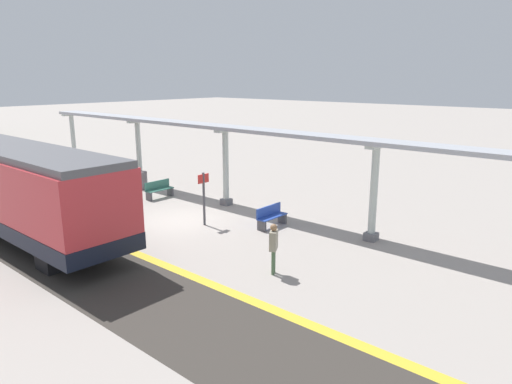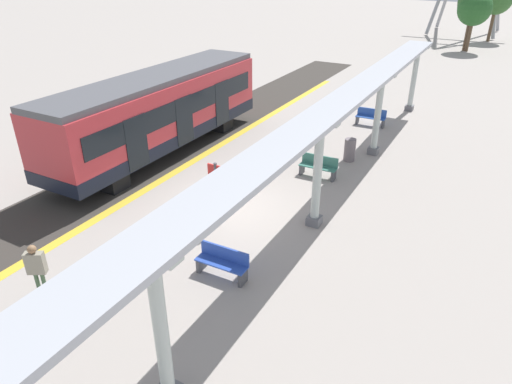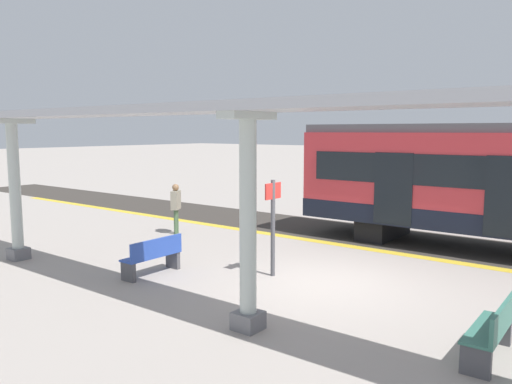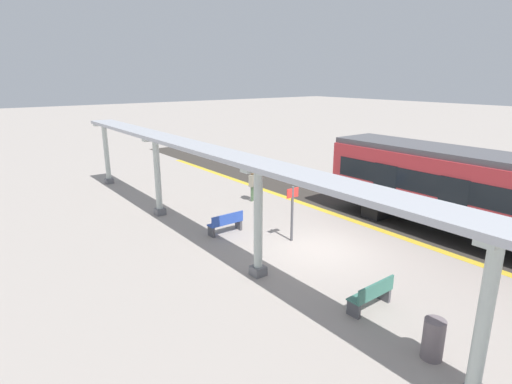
{
  "view_description": "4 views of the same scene",
  "coord_description": "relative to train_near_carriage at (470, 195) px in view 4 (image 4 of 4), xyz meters",
  "views": [
    {
      "loc": [
        -12.04,
        -14.86,
        5.9
      ],
      "look_at": [
        1.65,
        -2.92,
        1.42
      ],
      "focal_mm": 32.7,
      "sensor_mm": 36.0,
      "label": 1
    },
    {
      "loc": [
        7.63,
        -11.87,
        7.88
      ],
      "look_at": [
        1.7,
        -1.11,
        1.46
      ],
      "focal_mm": 31.92,
      "sensor_mm": 36.0,
      "label": 2
    },
    {
      "loc": [
        9.44,
        5.28,
        3.29
      ],
      "look_at": [
        0.28,
        -1.79,
        1.88
      ],
      "focal_mm": 35.4,
      "sensor_mm": 36.0,
      "label": 3
    },
    {
      "loc": [
        10.43,
        9.83,
        6.21
      ],
      "look_at": [
        0.04,
        -3.97,
        1.32
      ],
      "focal_mm": 28.73,
      "sensor_mm": 36.0,
      "label": 4
    }
  ],
  "objects": [
    {
      "name": "canopy_pillar_third",
      "position": [
        8.31,
        -2.5,
        -0.01
      ],
      "size": [
        1.1,
        0.44,
        3.59
      ],
      "color": "slate",
      "rests_on": "ground"
    },
    {
      "name": "trash_bin",
      "position": [
        7.6,
        3.12,
        -1.34
      ],
      "size": [
        0.48,
        0.48,
        0.98
      ],
      "primitive_type": "cylinder",
      "color": "slate",
      "rests_on": "ground"
    },
    {
      "name": "canopy_pillar_second",
      "position": [
        8.31,
        -10.06,
        -0.01
      ],
      "size": [
        1.1,
        0.44,
        3.59
      ],
      "color": "slate",
      "rests_on": "ground"
    },
    {
      "name": "bench_near_end",
      "position": [
        7.04,
        0.99,
        -1.38
      ],
      "size": [
        1.51,
        0.46,
        0.86
      ],
      "color": "#377263",
      "rests_on": "ground"
    },
    {
      "name": "train_near_carriage",
      "position": [
        0.0,
        0.0,
        0.0
      ],
      "size": [
        2.65,
        11.75,
        3.48
      ],
      "color": "#BC2F35",
      "rests_on": "ground"
    },
    {
      "name": "canopy_pillar_nearest",
      "position": [
        8.31,
        -17.31,
        -0.01
      ],
      "size": [
        1.1,
        0.44,
        3.59
      ],
      "color": "slate",
      "rests_on": "ground"
    },
    {
      "name": "passenger_waiting_near_edge",
      "position": [
        3.57,
        -9.22,
        -0.82
      ],
      "size": [
        0.51,
        0.41,
        1.61
      ],
      "color": "#466342",
      "rests_on": "ground"
    },
    {
      "name": "bench_far_end",
      "position": [
        7.13,
        -6.21,
        -1.38
      ],
      "size": [
        1.51,
        0.46,
        0.86
      ],
      "color": "#294AAC",
      "rests_on": "ground"
    },
    {
      "name": "platform_info_sign",
      "position": [
        5.51,
        -4.01,
        -0.5
      ],
      "size": [
        0.56,
        0.1,
        2.2
      ],
      "color": "#4C4C51",
      "rests_on": "ground"
    },
    {
      "name": "canopy_beam",
      "position": [
        8.31,
        -2.84,
        1.84
      ],
      "size": [
        1.2,
        29.75,
        0.16
      ],
      "primitive_type": "cube",
      "color": "#A8AAB2",
      "rests_on": "canopy_pillar_nearest"
    },
    {
      "name": "tactile_edge_strip",
      "position": [
        1.78,
        -2.75,
        -1.82
      ],
      "size": [
        0.37,
        37.13,
        0.01
      ],
      "primitive_type": "cube",
      "color": "gold",
      "rests_on": "ground"
    },
    {
      "name": "canopy_pillar_fourth",
      "position": [
        8.31,
        4.34,
        -0.01
      ],
      "size": [
        1.1,
        0.44,
        3.59
      ],
      "color": "slate",
      "rests_on": "ground"
    },
    {
      "name": "trackbed",
      "position": [
        -0.01,
        -2.75,
        -1.82
      ],
      "size": [
        3.2,
        49.13,
        0.01
      ],
      "primitive_type": "cube",
      "color": "#38332D",
      "rests_on": "ground"
    },
    {
      "name": "ground_plane",
      "position": [
        5.17,
        -2.75,
        -1.83
      ],
      "size": [
        176.0,
        176.0,
        0.0
      ],
      "primitive_type": "plane",
      "color": "#A0978E"
    }
  ]
}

